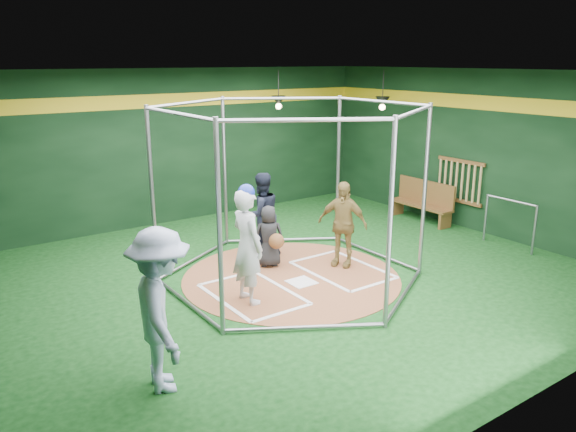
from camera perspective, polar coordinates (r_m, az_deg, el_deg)
room_shell at (r=9.37m, az=0.33°, el=3.73°), size 10.10×9.10×3.53m
clay_disc at (r=9.88m, az=0.34°, el=-6.25°), size 3.80×3.80×0.01m
home_plate at (r=9.65m, az=1.38°, el=-6.72°), size 0.43×0.43×0.01m
batter_box_left at (r=9.20m, az=-3.61°, el=-7.92°), size 1.17×1.77×0.01m
batter_box_right at (r=10.24m, az=5.50°, el=-5.44°), size 1.17×1.77×0.01m
batting_cage at (r=9.42m, az=0.35°, el=2.21°), size 4.05×4.67×3.00m
bat_rack at (r=13.19m, az=17.01°, el=3.42°), size 0.07×1.25×0.98m
pendant_lamp_near at (r=13.41m, az=-0.97°, el=11.61°), size 0.34×0.34×0.90m
pendant_lamp_far at (r=13.32m, az=9.57°, el=11.37°), size 0.34×0.34×0.90m
batter_figure at (r=8.65m, az=-4.15°, el=-2.90°), size 0.45×0.67×1.88m
visitor_leopard at (r=10.25m, az=5.55°, el=-0.80°), size 0.81×0.99×1.58m
catcher_figure at (r=10.22m, az=-1.89°, el=-2.10°), size 0.65×0.67×1.13m
umpire at (r=10.73m, az=-2.73°, el=0.15°), size 0.84×0.69×1.63m
bystander_blue at (r=6.57m, az=-12.77°, el=-9.33°), size 1.00×1.39×1.93m
dugout_bench at (r=13.54m, az=13.57°, el=1.55°), size 0.38×1.64×0.96m
steel_railing at (r=12.09m, az=21.63°, el=0.05°), size 0.05×1.16×1.00m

